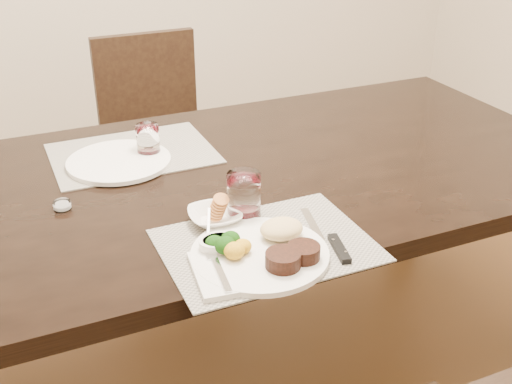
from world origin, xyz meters
name	(u,v)px	position (x,y,z in m)	size (l,w,h in m)	color
ground_plane	(245,373)	(0.00, 0.00, 0.00)	(4.50, 4.50, 0.00)	#472E17
dining_table	(243,196)	(0.00, 0.00, 0.67)	(2.00, 1.00, 0.75)	black
chair_far	(157,135)	(0.00, 0.93, 0.50)	(0.42, 0.42, 0.90)	black
placemat_near	(266,245)	(-0.11, -0.39, 0.75)	(0.46, 0.34, 0.00)	gray
placemat_far	(133,153)	(-0.26, 0.23, 0.75)	(0.46, 0.34, 0.00)	gray
dinner_plate	(266,250)	(-0.13, -0.43, 0.77)	(0.30, 0.30, 0.05)	white
napkin_fork	(218,272)	(-0.25, -0.45, 0.76)	(0.12, 0.18, 0.02)	white
steak_knife	(332,242)	(0.03, -0.45, 0.76)	(0.05, 0.25, 0.01)	white
cracker_bowl	(215,216)	(-0.17, -0.25, 0.77)	(0.14, 0.14, 0.06)	white
sauce_ramekin	(218,245)	(-0.21, -0.37, 0.77)	(0.09, 0.13, 0.07)	white
wine_glass_near	(244,198)	(-0.10, -0.25, 0.80)	(0.08, 0.08, 0.11)	white
far_plate	(119,161)	(-0.31, 0.17, 0.76)	(0.29, 0.29, 0.01)	white
wine_glass_far	(148,142)	(-0.21, 0.19, 0.80)	(0.07, 0.07, 0.09)	white
salt_cellar	(62,206)	(-0.50, -0.03, 0.76)	(0.04, 0.04, 0.02)	white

